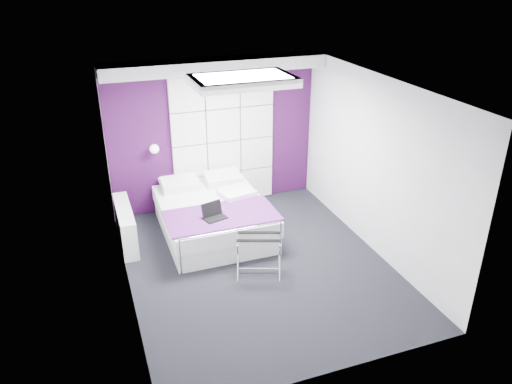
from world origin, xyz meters
TOP-DOWN VIEW (x-y plane):
  - floor at (0.00, 0.00)m, footprint 4.40×4.40m
  - ceiling at (0.00, 0.00)m, footprint 4.40×4.40m
  - wall_back at (0.00, 2.20)m, footprint 3.60×0.00m
  - wall_left at (-1.80, 0.00)m, footprint 0.00×4.40m
  - wall_right at (1.80, 0.00)m, footprint 0.00×4.40m
  - accent_wall at (0.00, 2.19)m, footprint 3.58×0.02m
  - soffit at (0.00, 1.95)m, footprint 3.58×0.50m
  - headboard at (0.15, 2.14)m, footprint 1.80×0.08m
  - skylight at (0.00, 0.60)m, footprint 1.36×0.86m
  - wall_lamp at (-1.05, 2.06)m, footprint 0.15×0.15m
  - radiator at (-1.69, 1.30)m, footprint 0.22×1.20m
  - bed at (-0.34, 1.14)m, footprint 1.65×1.99m
  - nightstand at (-0.77, 2.02)m, footprint 0.50×0.39m
  - luggage_rack at (-0.05, -0.17)m, footprint 0.59×0.44m
  - laptop at (-0.46, 0.62)m, footprint 0.33×0.23m

SIDE VIEW (x-z plane):
  - floor at x=0.00m, z-range 0.00..0.00m
  - luggage_rack at x=-0.05m, z-range 0.00..0.59m
  - bed at x=-0.34m, z-range -0.05..0.65m
  - radiator at x=-1.69m, z-range 0.00..0.60m
  - nightstand at x=-0.77m, z-range 0.59..0.64m
  - laptop at x=-0.46m, z-range 0.50..0.73m
  - headboard at x=0.15m, z-range 0.02..2.32m
  - wall_lamp at x=-1.05m, z-range 1.15..1.29m
  - wall_left at x=-1.80m, z-range -0.90..3.50m
  - wall_right at x=1.80m, z-range -0.90..3.50m
  - accent_wall at x=0.00m, z-range 0.01..2.59m
  - wall_back at x=0.00m, z-range -0.50..3.10m
  - soffit at x=0.00m, z-range 2.40..2.60m
  - skylight at x=0.00m, z-range 2.49..2.61m
  - ceiling at x=0.00m, z-range 2.60..2.60m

